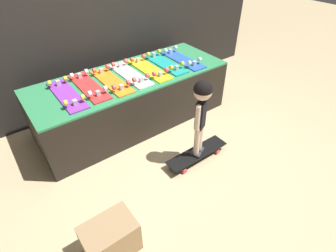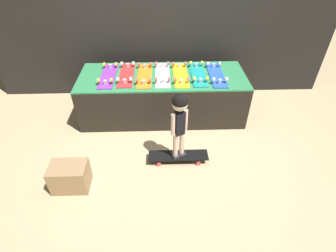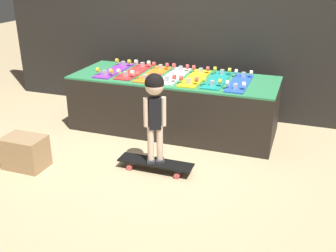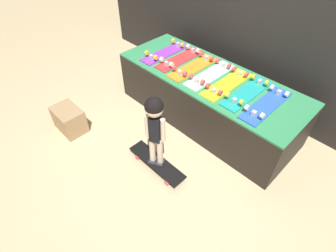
# 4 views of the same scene
# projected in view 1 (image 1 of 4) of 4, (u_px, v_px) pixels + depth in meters

# --- Properties ---
(ground_plane) EXTENTS (16.00, 16.00, 0.00)m
(ground_plane) POSITION_uv_depth(u_px,v_px,m) (157.00, 140.00, 3.02)
(ground_plane) COLOR tan
(display_rack) EXTENTS (2.26, 0.85, 0.62)m
(display_rack) POSITION_uv_depth(u_px,v_px,m) (133.00, 99.00, 3.14)
(display_rack) COLOR black
(display_rack) RESTS_ON ground_plane
(skateboard_purple_on_rack) EXTENTS (0.19, 0.71, 0.09)m
(skateboard_purple_on_rack) POSITION_uv_depth(u_px,v_px,m) (67.00, 94.00, 2.59)
(skateboard_purple_on_rack) COLOR purple
(skateboard_purple_on_rack) RESTS_ON display_rack
(skateboard_red_on_rack) EXTENTS (0.19, 0.71, 0.09)m
(skateboard_red_on_rack) POSITION_uv_depth(u_px,v_px,m) (89.00, 86.00, 2.72)
(skateboard_red_on_rack) COLOR red
(skateboard_red_on_rack) RESTS_ON display_rack
(skateboard_orange_on_rack) EXTENTS (0.19, 0.71, 0.09)m
(skateboard_orange_on_rack) POSITION_uv_depth(u_px,v_px,m) (111.00, 80.00, 2.82)
(skateboard_orange_on_rack) COLOR orange
(skateboard_orange_on_rack) RESTS_ON display_rack
(skateboard_white_on_rack) EXTENTS (0.19, 0.71, 0.09)m
(skateboard_white_on_rack) POSITION_uv_depth(u_px,v_px,m) (130.00, 74.00, 2.94)
(skateboard_white_on_rack) COLOR white
(skateboard_white_on_rack) RESTS_ON display_rack
(skateboard_yellow_on_rack) EXTENTS (0.19, 0.71, 0.09)m
(skateboard_yellow_on_rack) POSITION_uv_depth(u_px,v_px,m) (149.00, 68.00, 3.05)
(skateboard_yellow_on_rack) COLOR yellow
(skateboard_yellow_on_rack) RESTS_ON display_rack
(skateboard_teal_on_rack) EXTENTS (0.19, 0.71, 0.09)m
(skateboard_teal_on_rack) POSITION_uv_depth(u_px,v_px,m) (165.00, 63.00, 3.17)
(skateboard_teal_on_rack) COLOR teal
(skateboard_teal_on_rack) RESTS_ON display_rack
(skateboard_blue_on_rack) EXTENTS (0.19, 0.71, 0.09)m
(skateboard_blue_on_rack) POSITION_uv_depth(u_px,v_px,m) (182.00, 59.00, 3.27)
(skateboard_blue_on_rack) COLOR blue
(skateboard_blue_on_rack) RESTS_ON display_rack
(skateboard_on_floor) EXTENTS (0.70, 0.18, 0.09)m
(skateboard_on_floor) POSITION_uv_depth(u_px,v_px,m) (197.00, 153.00, 2.74)
(skateboard_on_floor) COLOR black
(skateboard_on_floor) RESTS_ON ground_plane
(child) EXTENTS (0.19, 0.17, 0.83)m
(child) POSITION_uv_depth(u_px,v_px,m) (202.00, 105.00, 2.37)
(child) COLOR #2D2D33
(child) RESTS_ON skateboard_on_floor
(storage_box) EXTENTS (0.38, 0.26, 0.30)m
(storage_box) POSITION_uv_depth(u_px,v_px,m) (110.00, 238.00, 1.92)
(storage_box) COLOR #A37F56
(storage_box) RESTS_ON ground_plane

